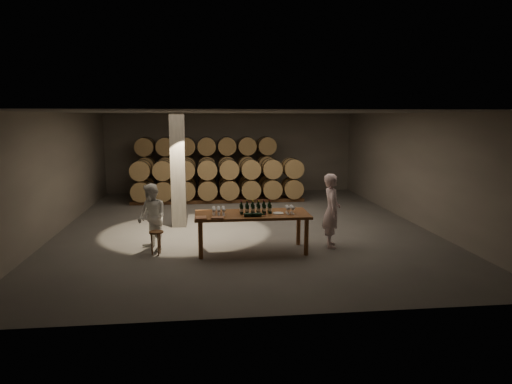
{
  "coord_description": "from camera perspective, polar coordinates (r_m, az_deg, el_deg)",
  "views": [
    {
      "loc": [
        -1.07,
        -12.66,
        3.1
      ],
      "look_at": [
        0.29,
        -0.75,
        1.1
      ],
      "focal_mm": 32.0,
      "sensor_mm": 36.0,
      "label": 1
    }
  ],
  "objects": [
    {
      "name": "lying_bottles",
      "position": [
        10.1,
        -0.35,
        -2.86
      ],
      "size": [
        0.49,
        0.09,
        0.09
      ],
      "color": "black",
      "rests_on": "tasting_table"
    },
    {
      "name": "person_woman",
      "position": [
        10.85,
        -12.89,
        -3.1
      ],
      "size": [
        0.93,
        0.96,
        1.57
      ],
      "primitive_type": "imported",
      "rotation": [
        0.0,
        0.0,
        -0.93
      ],
      "color": "white",
      "rests_on": "ground"
    },
    {
      "name": "tasting_table",
      "position": [
        10.47,
        -0.5,
        -3.24
      ],
      "size": [
        2.6,
        1.1,
        0.9
      ],
      "color": "brown",
      "rests_on": "ground"
    },
    {
      "name": "notebook_corner",
      "position": [
        10.02,
        -6.91,
        -3.2
      ],
      "size": [
        0.25,
        0.32,
        0.03
      ],
      "primitive_type": "cube",
      "rotation": [
        0.0,
        0.0,
        0.05
      ],
      "color": "#945836",
      "rests_on": "tasting_table"
    },
    {
      "name": "glass_cluster_right",
      "position": [
        10.46,
        4.25,
        -1.97
      ],
      "size": [
        0.2,
        0.31,
        0.18
      ],
      "color": "silver",
      "rests_on": "tasting_table"
    },
    {
      "name": "stool",
      "position": [
        10.56,
        -12.35,
        -5.34
      ],
      "size": [
        0.32,
        0.32,
        0.54
      ],
      "rotation": [
        0.0,
        0.0,
        0.43
      ],
      "color": "brown",
      "rests_on": "ground"
    },
    {
      "name": "person_man",
      "position": [
        10.98,
        9.44,
        -2.3
      ],
      "size": [
        0.52,
        0.7,
        1.77
      ],
      "primitive_type": "imported",
      "rotation": [
        0.0,
        0.0,
        1.41
      ],
      "color": "silver",
      "rests_on": "ground"
    },
    {
      "name": "notebook_near",
      "position": [
        9.98,
        -4.81,
        -3.21
      ],
      "size": [
        0.29,
        0.25,
        0.03
      ],
      "primitive_type": "cube",
      "rotation": [
        0.0,
        0.0,
        -0.12
      ],
      "color": "#945836",
      "rests_on": "tasting_table"
    },
    {
      "name": "bottle_cluster",
      "position": [
        10.44,
        -0.06,
        -2.08
      ],
      "size": [
        0.73,
        0.23,
        0.31
      ],
      "color": "black",
      "rests_on": "tasting_table"
    },
    {
      "name": "barrel_stack_front",
      "position": [
        16.62,
        -4.74,
        1.57
      ],
      "size": [
        6.26,
        0.95,
        1.57
      ],
      "color": "brown",
      "rests_on": "ground"
    },
    {
      "name": "pen",
      "position": [
        10.01,
        -4.53,
        -3.23
      ],
      "size": [
        0.15,
        0.03,
        0.01
      ],
      "primitive_type": "cylinder",
      "rotation": [
        0.0,
        1.57,
        -0.15
      ],
      "color": "black",
      "rests_on": "tasting_table"
    },
    {
      "name": "room",
      "position": [
        12.96,
        -9.72,
        2.69
      ],
      "size": [
        12.0,
        12.0,
        12.0
      ],
      "color": "#575452",
      "rests_on": "ground"
    },
    {
      "name": "plate",
      "position": [
        10.44,
        2.79,
        -2.66
      ],
      "size": [
        0.25,
        0.25,
        0.01
      ],
      "primitive_type": "cylinder",
      "color": "white",
      "rests_on": "tasting_table"
    },
    {
      "name": "glass_cluster_left",
      "position": [
        10.34,
        -4.69,
        -2.17
      ],
      "size": [
        0.3,
        0.41,
        0.17
      ],
      "color": "silver",
      "rests_on": "tasting_table"
    },
    {
      "name": "barrel_stack_back",
      "position": [
        17.96,
        -6.15,
        3.33
      ],
      "size": [
        5.48,
        0.95,
        2.31
      ],
      "color": "brown",
      "rests_on": "ground"
    }
  ]
}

